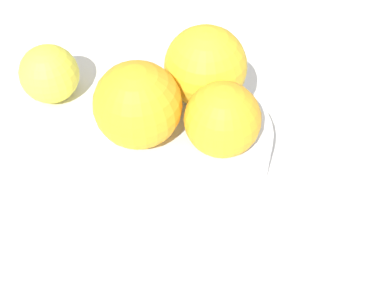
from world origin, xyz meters
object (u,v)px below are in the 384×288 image
object	(u,v)px
fruit_bowl	(192,148)
orange_loose_0	(49,74)
orange_in_bowl_1	(138,105)
orange_in_bowl_2	(208,67)
orange_in_bowl_0	(223,120)

from	to	relation	value
fruit_bowl	orange_loose_0	bearing A→B (deg)	73.46
fruit_bowl	orange_in_bowl_1	distance (cm)	8.06
fruit_bowl	orange_in_bowl_2	xyz separation A→B (cm)	(4.38, -0.25, 6.58)
orange_in_bowl_2	orange_in_bowl_0	bearing A→B (deg)	-153.38
orange_in_bowl_0	orange_loose_0	xyz separation A→B (cm)	(6.37, 20.59, -5.36)
orange_in_bowl_1	orange_loose_0	distance (cm)	16.31
fruit_bowl	orange_in_bowl_1	bearing A→B (deg)	115.85
fruit_bowl	orange_in_bowl_2	distance (cm)	7.91
orange_in_bowl_0	orange_in_bowl_1	bearing A→B (deg)	96.97
orange_in_bowl_1	orange_in_bowl_2	distance (cm)	7.80
orange_in_bowl_2	fruit_bowl	bearing A→B (deg)	176.75
fruit_bowl	orange_in_bowl_0	size ratio (longest dim) A/B	2.27
fruit_bowl	orange_in_bowl_0	xyz separation A→B (cm)	(-1.15, -3.02, 6.04)
orange_in_bowl_2	orange_loose_0	size ratio (longest dim) A/B	1.19
orange_in_bowl_0	orange_loose_0	size ratio (longest dim) A/B	1.03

